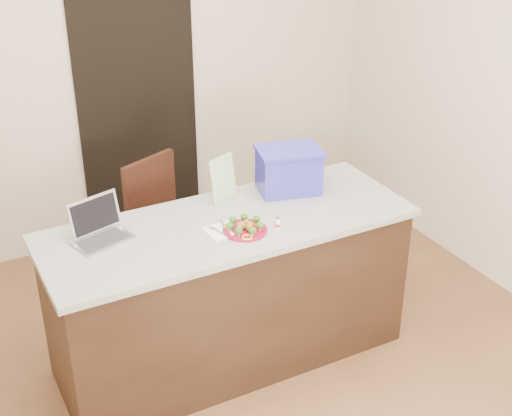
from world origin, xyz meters
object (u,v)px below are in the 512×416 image
yogurt_bottle (278,224)px  laptop (99,228)px  island (230,291)px  blue_box (289,170)px  napkin (222,231)px  plate (245,230)px  chair (157,222)px

yogurt_bottle → laptop: laptop is taller
island → yogurt_bottle: 0.56m
island → blue_box: size_ratio=4.88×
island → napkin: napkin is taller
island → yogurt_bottle: size_ratio=30.66×
plate → laptop: size_ratio=0.70×
blue_box → island: bearing=-145.2°
island → plate: plate is taller
napkin → island: bearing=47.0°
plate → laptop: bearing=156.7°
island → blue_box: blue_box is taller
laptop → blue_box: (1.16, 0.02, 0.08)m
chair → laptop: bearing=-151.9°
laptop → chair: (0.55, 0.68, -0.43)m
laptop → chair: laptop is taller
island → blue_box: bearing=21.0°
napkin → yogurt_bottle: size_ratio=2.47×
plate → napkin: size_ratio=1.43×
laptop → chair: 0.98m
plate → napkin: 0.12m
napkin → laptop: laptop is taller
yogurt_bottle → chair: bearing=107.3°
blue_box → chair: size_ratio=0.44×
laptop → yogurt_bottle: bearing=-38.3°
napkin → blue_box: (0.56, 0.27, 0.13)m
island → napkin: size_ratio=12.40×
yogurt_bottle → laptop: size_ratio=0.20×
napkin → blue_box: size_ratio=0.39×
laptop → blue_box: size_ratio=0.80×
yogurt_bottle → laptop: (-0.88, 0.35, 0.03)m
laptop → blue_box: blue_box is taller
blue_box → yogurt_bottle: bearing=-113.3°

